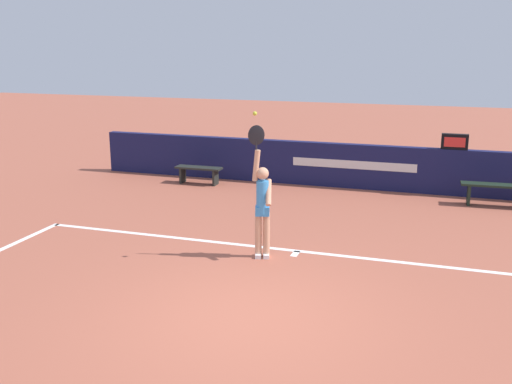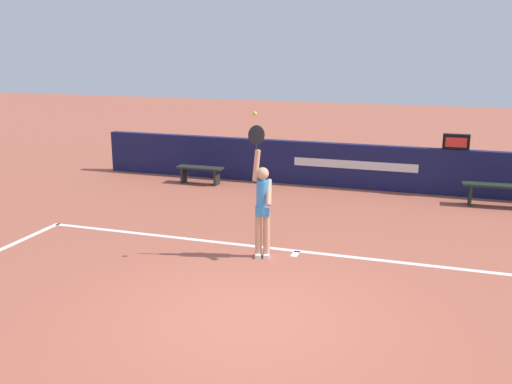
{
  "view_description": "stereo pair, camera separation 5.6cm",
  "coord_description": "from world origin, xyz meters",
  "px_view_note": "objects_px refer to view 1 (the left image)",
  "views": [
    {
      "loc": [
        2.4,
        -7.05,
        3.67
      ],
      "look_at": [
        -0.54,
        2.01,
        1.25
      ],
      "focal_mm": 41.26,
      "sensor_mm": 36.0,
      "label": 1
    },
    {
      "loc": [
        2.45,
        -7.04,
        3.67
      ],
      "look_at": [
        -0.54,
        2.01,
        1.25
      ],
      "focal_mm": 41.26,
      "sensor_mm": 36.0,
      "label": 2
    }
  ],
  "objects_px": {
    "tennis_ball": "(255,113)",
    "courtside_bench_near": "(199,171)",
    "speed_display": "(455,142)",
    "courtside_bench_far": "(498,189)",
    "tennis_player": "(262,204)"
  },
  "relations": [
    {
      "from": "courtside_bench_near",
      "to": "speed_display",
      "type": "bearing_deg",
      "value": 7.4
    },
    {
      "from": "tennis_player",
      "to": "tennis_ball",
      "type": "xyz_separation_m",
      "value": [
        -0.07,
        -0.18,
        1.58
      ]
    },
    {
      "from": "speed_display",
      "to": "courtside_bench_near",
      "type": "distance_m",
      "value": 6.55
    },
    {
      "from": "tennis_ball",
      "to": "courtside_bench_near",
      "type": "xyz_separation_m",
      "value": [
        -3.2,
        4.95,
        -2.2
      ]
    },
    {
      "from": "tennis_player",
      "to": "courtside_bench_near",
      "type": "xyz_separation_m",
      "value": [
        -3.27,
        4.77,
        -0.62
      ]
    },
    {
      "from": "speed_display",
      "to": "courtside_bench_far",
      "type": "relative_size",
      "value": 0.38
    },
    {
      "from": "tennis_player",
      "to": "courtside_bench_near",
      "type": "bearing_deg",
      "value": 124.42
    },
    {
      "from": "courtside_bench_far",
      "to": "speed_display",
      "type": "bearing_deg",
      "value": 142.31
    },
    {
      "from": "speed_display",
      "to": "courtside_bench_far",
      "type": "height_order",
      "value": "speed_display"
    },
    {
      "from": "courtside_bench_near",
      "to": "courtside_bench_far",
      "type": "xyz_separation_m",
      "value": [
        7.43,
        0.06,
        0.06
      ]
    },
    {
      "from": "speed_display",
      "to": "tennis_player",
      "type": "bearing_deg",
      "value": -119.34
    },
    {
      "from": "tennis_ball",
      "to": "speed_display",
      "type": "bearing_deg",
      "value": 60.87
    },
    {
      "from": "speed_display",
      "to": "tennis_ball",
      "type": "distance_m",
      "value": 6.74
    },
    {
      "from": "tennis_player",
      "to": "speed_display",
      "type": "bearing_deg",
      "value": 60.66
    },
    {
      "from": "courtside_bench_near",
      "to": "courtside_bench_far",
      "type": "bearing_deg",
      "value": 0.43
    }
  ]
}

